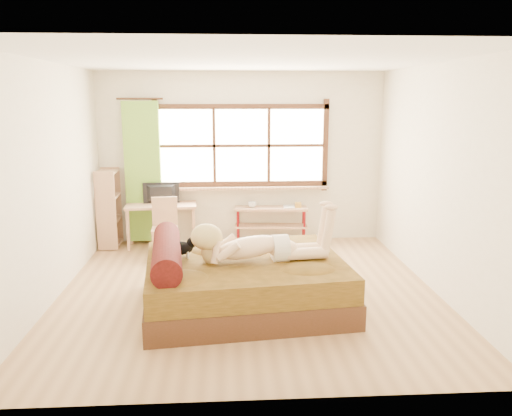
{
  "coord_description": "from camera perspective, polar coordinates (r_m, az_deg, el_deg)",
  "views": [
    {
      "loc": [
        -0.25,
        -5.7,
        2.29
      ],
      "look_at": [
        0.11,
        0.2,
        0.98
      ],
      "focal_mm": 35.0,
      "sensor_mm": 36.0,
      "label": 1
    }
  ],
  "objects": [
    {
      "name": "floor",
      "position": [
        6.15,
        -0.9,
        -9.42
      ],
      "size": [
        4.5,
        4.5,
        0.0
      ],
      "primitive_type": "plane",
      "color": "#9E754C",
      "rests_on": "ground"
    },
    {
      "name": "ceiling",
      "position": [
        5.72,
        -0.99,
        16.56
      ],
      "size": [
        4.5,
        4.5,
        0.0
      ],
      "primitive_type": "plane",
      "rotation": [
        3.14,
        0.0,
        0.0
      ],
      "color": "white",
      "rests_on": "wall_back"
    },
    {
      "name": "wall_back",
      "position": [
        8.01,
        -1.65,
        5.72
      ],
      "size": [
        4.5,
        0.0,
        4.5
      ],
      "primitive_type": "plane",
      "rotation": [
        1.57,
        0.0,
        0.0
      ],
      "color": "silver",
      "rests_on": "floor"
    },
    {
      "name": "wall_front",
      "position": [
        3.58,
        0.64,
        -2.77
      ],
      "size": [
        4.5,
        0.0,
        4.5
      ],
      "primitive_type": "plane",
      "rotation": [
        -1.57,
        0.0,
        0.0
      ],
      "color": "silver",
      "rests_on": "floor"
    },
    {
      "name": "wall_left",
      "position": [
        6.11,
        -22.54,
        2.65
      ],
      "size": [
        0.0,
        4.5,
        4.5
      ],
      "primitive_type": "plane",
      "rotation": [
        1.57,
        0.0,
        1.57
      ],
      "color": "silver",
      "rests_on": "floor"
    },
    {
      "name": "wall_right",
      "position": [
        6.29,
        20.02,
        3.11
      ],
      "size": [
        0.0,
        4.5,
        4.5
      ],
      "primitive_type": "plane",
      "rotation": [
        1.57,
        0.0,
        -1.57
      ],
      "color": "silver",
      "rests_on": "floor"
    },
    {
      "name": "window",
      "position": [
        7.96,
        -1.65,
        6.83
      ],
      "size": [
        2.8,
        0.16,
        1.46
      ],
      "color": "#FFEDBF",
      "rests_on": "wall_back"
    },
    {
      "name": "curtain",
      "position": [
        8.02,
        -12.78,
        3.98
      ],
      "size": [
        0.55,
        0.1,
        2.2
      ],
      "primitive_type": "cube",
      "color": "#5E8D26",
      "rests_on": "wall_back"
    },
    {
      "name": "bed",
      "position": [
        5.63,
        -1.82,
        -8.29
      ],
      "size": [
        2.36,
        1.97,
        0.83
      ],
      "rotation": [
        0.0,
        0.0,
        0.11
      ],
      "color": "#372210",
      "rests_on": "floor"
    },
    {
      "name": "woman",
      "position": [
        5.42,
        0.3,
        -2.71
      ],
      "size": [
        1.56,
        0.6,
        0.65
      ],
      "primitive_type": null,
      "rotation": [
        0.0,
        0.0,
        0.11
      ],
      "color": "beige",
      "rests_on": "bed"
    },
    {
      "name": "kitten",
      "position": [
        5.64,
        -8.69,
        -4.34
      ],
      "size": [
        0.34,
        0.17,
        0.26
      ],
      "primitive_type": null,
      "rotation": [
        0.0,
        0.0,
        0.11
      ],
      "color": "black",
      "rests_on": "bed"
    },
    {
      "name": "desk",
      "position": [
        7.9,
        -10.77,
        -0.21
      ],
      "size": [
        1.11,
        0.57,
        0.68
      ],
      "rotation": [
        0.0,
        0.0,
        0.07
      ],
      "color": "#A57959",
      "rests_on": "floor"
    },
    {
      "name": "monitor",
      "position": [
        7.9,
        -10.8,
        1.65
      ],
      "size": [
        0.57,
        0.11,
        0.32
      ],
      "primitive_type": "imported",
      "rotation": [
        0.0,
        0.0,
        3.21
      ],
      "color": "black",
      "rests_on": "desk"
    },
    {
      "name": "chair",
      "position": [
        7.56,
        -10.37,
        -1.67
      ],
      "size": [
        0.4,
        0.4,
        0.85
      ],
      "rotation": [
        0.0,
        0.0,
        0.07
      ],
      "color": "#A57959",
      "rests_on": "floor"
    },
    {
      "name": "pipe_shelf",
      "position": [
        8.02,
        1.81,
        -0.99
      ],
      "size": [
        1.17,
        0.37,
        0.66
      ],
      "rotation": [
        0.0,
        0.0,
        -0.07
      ],
      "color": "#A57959",
      "rests_on": "floor"
    },
    {
      "name": "cup",
      "position": [
        7.96,
        -0.42,
        0.4
      ],
      "size": [
        0.13,
        0.13,
        0.1
      ],
      "primitive_type": "imported",
      "rotation": [
        0.0,
        0.0,
        -0.07
      ],
      "color": "gray",
      "rests_on": "pipe_shelf"
    },
    {
      "name": "book",
      "position": [
        8.0,
        3.16,
        0.17
      ],
      "size": [
        0.19,
        0.25,
        0.02
      ],
      "primitive_type": "imported",
      "rotation": [
        0.0,
        0.0,
        -0.07
      ],
      "color": "gray",
      "rests_on": "pipe_shelf"
    },
    {
      "name": "bookshelf",
      "position": [
        8.1,
        -16.44,
        0.03
      ],
      "size": [
        0.31,
        0.54,
        1.22
      ],
      "rotation": [
        0.0,
        0.0,
        0.03
      ],
      "color": "#A57959",
      "rests_on": "floor"
    }
  ]
}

